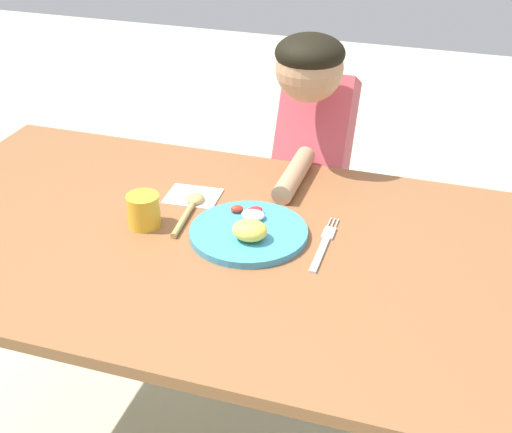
% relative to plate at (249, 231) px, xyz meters
% --- Properties ---
extents(dining_table, '(1.46, 0.85, 0.73)m').
position_rel_plate_xyz_m(dining_table, '(-0.10, -0.03, -0.10)').
color(dining_table, brown).
rests_on(dining_table, ground_plane).
extents(plate, '(0.26, 0.26, 0.06)m').
position_rel_plate_xyz_m(plate, '(0.00, 0.00, 0.00)').
color(plate, '#3F95BE').
rests_on(plate, dining_table).
extents(fork, '(0.03, 0.22, 0.01)m').
position_rel_plate_xyz_m(fork, '(0.17, 0.01, -0.01)').
color(fork, silver).
rests_on(fork, dining_table).
extents(spoon, '(0.05, 0.19, 0.02)m').
position_rel_plate_xyz_m(spoon, '(-0.17, 0.07, -0.00)').
color(spoon, tan).
rests_on(spoon, dining_table).
extents(drinking_cup, '(0.07, 0.07, 0.08)m').
position_rel_plate_xyz_m(drinking_cup, '(-0.24, -0.03, 0.02)').
color(drinking_cup, gold).
rests_on(drinking_cup, dining_table).
extents(person, '(0.21, 0.47, 1.08)m').
position_rel_plate_xyz_m(person, '(0.03, 0.50, -0.17)').
color(person, '#445564').
rests_on(person, ground_plane).
extents(napkin, '(0.13, 0.11, 0.00)m').
position_rel_plate_xyz_m(napkin, '(-0.19, 0.13, -0.01)').
color(napkin, white).
rests_on(napkin, dining_table).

